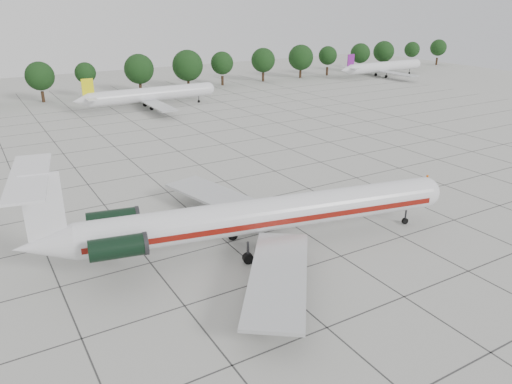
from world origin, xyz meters
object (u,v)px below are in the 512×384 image
main_airliner (246,217)px  ground_crew (426,181)px  bg_airliner_c (151,95)px  bg_airliner_e (384,67)px

main_airliner → ground_crew: size_ratio=23.20×
ground_crew → bg_airliner_c: bearing=-92.7°
ground_crew → bg_airliner_c: (-13.25, 65.56, 2.01)m
bg_airliner_c → bg_airliner_e: bearing=5.8°
main_airliner → bg_airliner_c: size_ratio=1.47×
bg_airliner_c → main_airliner: bearing=-102.3°
ground_crew → bg_airliner_c: size_ratio=0.06×
main_airliner → bg_airliner_e: 119.23m
bg_airliner_c → bg_airliner_e: same height
ground_crew → bg_airliner_e: size_ratio=0.06×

